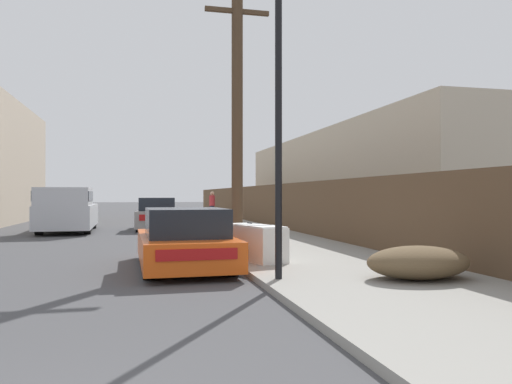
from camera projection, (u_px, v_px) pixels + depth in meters
sidewalk_curb at (218, 223)px, 26.25m from camera, size 4.20×63.00×0.12m
discarded_fridge at (255, 242)px, 11.00m from camera, size 1.11×1.94×0.79m
parked_sports_car_red at (184, 241)px, 10.48m from camera, size 1.91×4.20×1.27m
car_parked_mid at (157, 215)px, 22.26m from camera, size 1.98×4.21×1.43m
pickup_truck at (67, 210)px, 20.69m from camera, size 2.23×5.78×1.84m
utility_pole at (237, 112)px, 13.78m from camera, size 1.80×0.31×7.25m
street_lamp at (279, 104)px, 8.51m from camera, size 0.26×0.26×5.21m
brush_pile at (418, 262)px, 8.48m from camera, size 1.81×1.28×0.56m
wooden_fence at (256, 204)px, 26.28m from camera, size 0.08×43.02×1.92m
building_right_house at (362, 180)px, 25.88m from camera, size 6.00×22.82×4.65m
pedestrian at (212, 205)px, 30.25m from camera, size 0.34×0.34×1.64m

